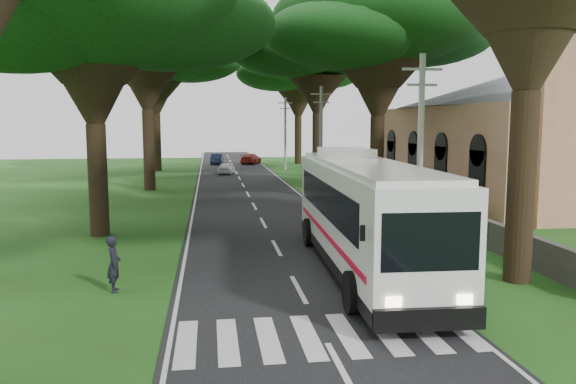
% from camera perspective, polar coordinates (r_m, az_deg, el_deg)
% --- Properties ---
extents(ground, '(140.00, 140.00, 0.00)m').
position_cam_1_polar(ground, '(16.43, 2.20, -11.94)').
color(ground, '#244F16').
rests_on(ground, ground).
extents(road, '(8.00, 120.00, 0.04)m').
position_cam_1_polar(road, '(40.73, -4.00, -0.43)').
color(road, black).
rests_on(road, ground).
extents(crosswalk, '(8.00, 3.00, 0.01)m').
position_cam_1_polar(crosswalk, '(14.59, 3.62, -14.48)').
color(crosswalk, silver).
rests_on(crosswalk, ground).
extents(property_wall, '(0.35, 50.00, 1.20)m').
position_cam_1_polar(property_wall, '(41.28, 8.66, 0.44)').
color(property_wall, '#383533').
rests_on(property_wall, ground).
extents(church, '(14.00, 24.00, 11.60)m').
position_cam_1_polar(church, '(42.21, 21.42, 6.04)').
color(church, tan).
rests_on(church, ground).
extents(pole_near, '(1.60, 0.24, 8.00)m').
position_cam_1_polar(pole_near, '(22.85, 13.27, 3.97)').
color(pole_near, gray).
rests_on(pole_near, ground).
extents(pole_mid, '(1.60, 0.24, 8.00)m').
position_cam_1_polar(pole_mid, '(42.11, 3.38, 5.52)').
color(pole_mid, gray).
rests_on(pole_mid, ground).
extents(pole_far, '(1.60, 0.24, 8.00)m').
position_cam_1_polar(pole_far, '(61.84, -0.28, 6.05)').
color(pole_far, gray).
rests_on(pole_far, ground).
extents(tree_l_mida, '(14.39, 14.39, 13.75)m').
position_cam_1_polar(tree_l_mida, '(28.26, -19.42, 17.41)').
color(tree_l_mida, black).
rests_on(tree_l_mida, ground).
extents(tree_l_midb, '(16.20, 16.20, 16.45)m').
position_cam_1_polar(tree_l_midb, '(46.15, -14.33, 16.35)').
color(tree_l_midb, black).
rests_on(tree_l_midb, ground).
extents(tree_l_far, '(15.93, 15.93, 16.16)m').
position_cam_1_polar(tree_l_far, '(63.96, -13.43, 13.53)').
color(tree_l_far, black).
rests_on(tree_l_far, ground).
extents(tree_r_mida, '(13.65, 13.65, 14.61)m').
position_cam_1_polar(tree_r_mida, '(37.40, 9.27, 16.59)').
color(tree_r_mida, black).
rests_on(tree_r_mida, ground).
extents(tree_r_midb, '(14.86, 14.86, 15.91)m').
position_cam_1_polar(tree_r_midb, '(54.74, 3.02, 14.76)').
color(tree_r_midb, black).
rests_on(tree_r_midb, ground).
extents(tree_r_far, '(14.43, 14.43, 15.43)m').
position_cam_1_polar(tree_r_far, '(72.49, 1.05, 12.59)').
color(tree_r_far, black).
rests_on(tree_r_far, ground).
extents(coach_bus, '(3.52, 13.49, 3.95)m').
position_cam_1_polar(coach_bus, '(20.35, 7.72, -2.09)').
color(coach_bus, white).
rests_on(coach_bus, ground).
extents(distant_car_a, '(2.11, 3.74, 1.20)m').
position_cam_1_polar(distant_car_a, '(58.18, -6.27, 2.44)').
color(distant_car_a, silver).
rests_on(distant_car_a, road).
extents(distant_car_b, '(1.75, 4.11, 1.32)m').
position_cam_1_polar(distant_car_b, '(71.65, -7.23, 3.35)').
color(distant_car_b, '#212B4F').
rests_on(distant_car_b, road).
extents(distant_car_c, '(3.24, 4.89, 1.32)m').
position_cam_1_polar(distant_car_c, '(72.00, -3.79, 3.41)').
color(distant_car_c, maroon).
rests_on(distant_car_c, road).
extents(pedestrian, '(0.48, 0.69, 1.79)m').
position_cam_1_polar(pedestrian, '(18.74, -17.27, -7.00)').
color(pedestrian, black).
rests_on(pedestrian, ground).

